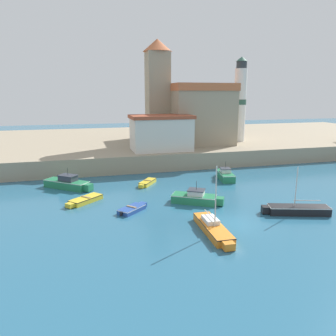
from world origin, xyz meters
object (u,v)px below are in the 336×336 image
(dinghy_yellow_2, at_px, (147,182))
(motorboat_green_6, at_px, (68,183))
(church, at_px, (187,110))
(motorboat_green_7, at_px, (225,175))
(harbor_shed_mid_row, at_px, (161,133))
(motorboat_green_3, at_px, (196,198))
(lighthouse, at_px, (240,101))
(dinghy_blue_1, at_px, (132,209))
(dinghy_yellow_5, at_px, (85,200))
(sailboat_black_0, at_px, (297,209))
(sailboat_orange_4, at_px, (213,228))

(dinghy_yellow_2, bearing_deg, motorboat_green_6, 174.37)
(dinghy_yellow_2, relative_size, church, 0.19)
(motorboat_green_7, bearing_deg, harbor_shed_mid_row, 120.77)
(dinghy_yellow_2, relative_size, motorboat_green_3, 0.65)
(motorboat_green_3, bearing_deg, lighthouse, 54.81)
(dinghy_blue_1, relative_size, church, 0.18)
(lighthouse, distance_m, harbor_shed_mid_row, 17.61)
(dinghy_yellow_2, relative_size, lighthouse, 0.23)
(dinghy_yellow_5, bearing_deg, dinghy_blue_1, -41.72)
(sailboat_black_0, distance_m, dinghy_yellow_5, 20.89)
(motorboat_green_6, bearing_deg, sailboat_black_0, -34.75)
(dinghy_yellow_5, bearing_deg, harbor_shed_mid_row, 51.49)
(sailboat_black_0, xyz_separation_m, motorboat_green_3, (-8.04, 5.42, 0.12))
(sailboat_orange_4, xyz_separation_m, harbor_shed_mid_row, (2.06, 25.36, 4.76))
(sailboat_orange_4, bearing_deg, dinghy_yellow_2, 98.35)
(dinghy_yellow_5, relative_size, lighthouse, 0.26)
(sailboat_orange_4, relative_size, motorboat_green_7, 1.32)
(motorboat_green_7, xyz_separation_m, lighthouse, (9.93, 16.02, 9.08))
(sailboat_black_0, distance_m, dinghy_blue_1, 15.46)
(motorboat_green_3, bearing_deg, motorboat_green_6, 144.78)
(dinghy_yellow_5, relative_size, motorboat_green_7, 0.78)
(motorboat_green_3, distance_m, church, 29.10)
(sailboat_black_0, height_order, motorboat_green_3, sailboat_black_0)
(dinghy_yellow_5, xyz_separation_m, motorboat_green_6, (-1.81, 5.85, 0.33))
(sailboat_black_0, relative_size, dinghy_yellow_5, 1.61)
(motorboat_green_3, relative_size, harbor_shed_mid_row, 0.57)
(dinghy_yellow_2, relative_size, sailboat_orange_4, 0.52)
(dinghy_yellow_2, bearing_deg, motorboat_green_7, -1.00)
(dinghy_yellow_2, distance_m, church, 23.38)
(sailboat_orange_4, relative_size, church, 0.37)
(dinghy_yellow_5, bearing_deg, sailboat_black_0, -24.33)
(dinghy_blue_1, height_order, lighthouse, lighthouse)
(sailboat_black_0, bearing_deg, motorboat_green_3, 146.01)
(dinghy_yellow_2, distance_m, lighthouse, 27.42)
(dinghy_blue_1, height_order, dinghy_yellow_5, dinghy_yellow_5)
(dinghy_yellow_2, relative_size, motorboat_green_7, 0.69)
(sailboat_orange_4, bearing_deg, dinghy_yellow_5, 133.34)
(dinghy_blue_1, height_order, dinghy_yellow_2, dinghy_yellow_2)
(dinghy_blue_1, xyz_separation_m, sailboat_orange_4, (5.51, -6.57, 0.17))
(sailboat_black_0, height_order, sailboat_orange_4, sailboat_orange_4)
(dinghy_yellow_2, distance_m, dinghy_yellow_5, 9.04)
(motorboat_green_3, xyz_separation_m, dinghy_yellow_5, (-10.99, 3.19, -0.27))
(motorboat_green_7, distance_m, harbor_shed_mid_row, 12.72)
(motorboat_green_3, bearing_deg, harbor_shed_mid_row, 87.17)
(motorboat_green_6, bearing_deg, church, 40.64)
(dinghy_yellow_2, bearing_deg, lighthouse, 37.96)
(motorboat_green_6, bearing_deg, sailboat_orange_4, -54.42)
(church, xyz_separation_m, harbor_shed_mid_row, (-7.15, -8.81, -2.89))
(motorboat_green_6, xyz_separation_m, motorboat_green_7, (19.77, -1.11, -0.03))
(church, bearing_deg, sailboat_orange_4, -105.08)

